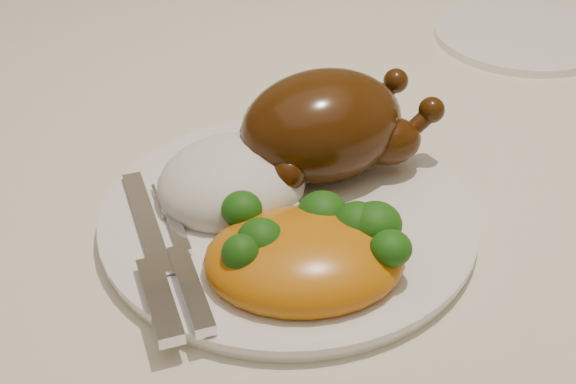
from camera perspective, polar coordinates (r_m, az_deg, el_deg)
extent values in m
cube|color=brown|center=(0.71, -5.05, -0.56)|extent=(1.60, 0.90, 0.04)
cube|color=beige|center=(0.70, -5.15, 1.04)|extent=(1.72, 1.02, 0.01)
cube|color=beige|center=(1.18, -9.19, 11.24)|extent=(1.72, 0.01, 0.18)
cylinder|color=white|center=(0.63, 0.00, -1.94)|extent=(0.30, 0.30, 0.01)
cylinder|color=white|center=(0.97, 16.27, 10.66)|extent=(0.24, 0.24, 0.01)
ellipsoid|color=#412207|center=(0.65, 2.44, 4.76)|extent=(0.16, 0.13, 0.09)
ellipsoid|color=#412207|center=(0.64, 1.74, 5.97)|extent=(0.07, 0.06, 0.04)
ellipsoid|color=#412207|center=(0.66, 7.25, 3.60)|extent=(0.05, 0.04, 0.04)
sphere|color=#412207|center=(0.67, 10.17, 5.76)|extent=(0.02, 0.02, 0.02)
ellipsoid|color=#412207|center=(0.70, 4.88, 5.82)|extent=(0.05, 0.04, 0.04)
sphere|color=#412207|center=(0.71, 7.67, 7.84)|extent=(0.02, 0.02, 0.02)
sphere|color=#412207|center=(0.62, 0.05, 1.37)|extent=(0.03, 0.03, 0.03)
sphere|color=#412207|center=(0.67, -2.29, 4.16)|extent=(0.03, 0.03, 0.03)
ellipsoid|color=silver|center=(0.64, -3.97, 0.68)|extent=(0.15, 0.14, 0.06)
ellipsoid|color=orange|center=(0.57, 1.16, -4.82)|extent=(0.16, 0.13, 0.05)
ellipsoid|color=orange|center=(0.58, 4.51, -3.52)|extent=(0.07, 0.06, 0.03)
ellipsoid|color=#0D3709|center=(0.59, -3.31, -1.24)|extent=(0.03, 0.03, 0.03)
ellipsoid|color=#0D3709|center=(0.57, -0.21, -3.92)|extent=(0.04, 0.04, 0.04)
ellipsoid|color=#0D3709|center=(0.56, 2.06, -4.48)|extent=(0.04, 0.04, 0.03)
ellipsoid|color=#0D3709|center=(0.55, 7.33, -3.98)|extent=(0.03, 0.03, 0.02)
ellipsoid|color=#0D3709|center=(0.58, 6.60, -2.47)|extent=(0.03, 0.03, 0.03)
ellipsoid|color=#0D3709|center=(0.56, -1.97, -3.63)|extent=(0.04, 0.04, 0.04)
ellipsoid|color=#0D3709|center=(0.58, 4.92, -2.54)|extent=(0.04, 0.04, 0.04)
ellipsoid|color=#0D3709|center=(0.58, 6.24, -2.30)|extent=(0.04, 0.04, 0.03)
ellipsoid|color=#0D3709|center=(0.59, 2.47, -1.54)|extent=(0.04, 0.04, 0.03)
ellipsoid|color=#0D3709|center=(0.54, -3.39, -4.40)|extent=(0.03, 0.03, 0.03)
cube|color=silver|center=(0.62, -10.07, -2.00)|extent=(0.03, 0.13, 0.00)
cube|color=silver|center=(0.55, -9.12, -7.58)|extent=(0.02, 0.08, 0.01)
cube|color=silver|center=(0.55, -6.93, -6.88)|extent=(0.02, 0.09, 0.01)
cube|color=silver|center=(0.62, -8.08, -1.64)|extent=(0.02, 0.09, 0.00)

